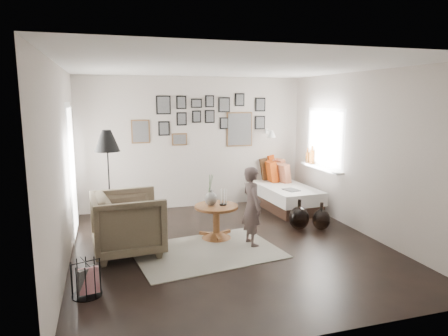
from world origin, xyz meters
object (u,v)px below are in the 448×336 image
object	(u,v)px
demijohn_small	(321,219)
daybed	(279,190)
armchair	(128,223)
magazine_basket	(86,279)
demijohn_large	(299,218)
floor_lamp	(107,145)
pedestal_table	(216,223)
vase	(211,196)
child	(252,206)

from	to	relation	value
demijohn_small	daybed	bearing A→B (deg)	90.44
armchair	magazine_basket	bearing A→B (deg)	150.84
magazine_basket	demijohn_large	size ratio (longest dim) A/B	0.79
daybed	floor_lamp	size ratio (longest dim) A/B	1.25
daybed	demijohn_small	bearing A→B (deg)	-92.79
pedestal_table	demijohn_small	bearing A→B (deg)	-3.13
armchair	magazine_basket	size ratio (longest dim) A/B	2.39
demijohn_small	floor_lamp	bearing A→B (deg)	166.83
demijohn_large	vase	bearing A→B (deg)	-179.93
magazine_basket	child	xyz separation A→B (m)	(2.31, 0.95, 0.40)
vase	child	xyz separation A→B (m)	(0.51, -0.44, -0.09)
pedestal_table	armchair	distance (m)	1.38
daybed	magazine_basket	world-z (taller)	daybed
armchair	floor_lamp	xyz separation A→B (m)	(-0.23, 0.91, 1.02)
pedestal_table	floor_lamp	xyz separation A→B (m)	(-1.58, 0.69, 1.21)
pedestal_table	demijohn_large	xyz separation A→B (m)	(1.45, 0.02, -0.05)
demijohn_large	armchair	bearing A→B (deg)	-175.08
vase	child	world-z (taller)	child
floor_lamp	magazine_basket	xyz separation A→B (m)	(-0.31, -2.06, -1.26)
floor_lamp	demijohn_small	size ratio (longest dim) A/B	3.62
magazine_basket	demijohn_small	xyz separation A→B (m)	(3.68, 1.27, -0.02)
vase	armchair	bearing A→B (deg)	-169.35
magazine_basket	daybed	bearing A→B (deg)	38.59
magazine_basket	demijohn_small	distance (m)	3.89
armchair	demijohn_large	distance (m)	2.82
daybed	armchair	size ratio (longest dim) A/B	2.19
magazine_basket	floor_lamp	bearing A→B (deg)	81.54
armchair	demijohn_small	xyz separation A→B (m)	(3.15, 0.12, -0.26)
daybed	floor_lamp	xyz separation A→B (m)	(-3.36, -0.87, 1.14)
vase	floor_lamp	bearing A→B (deg)	155.86
vase	daybed	size ratio (longest dim) A/B	0.23
armchair	vase	bearing A→B (deg)	-83.60
child	daybed	bearing A→B (deg)	-39.57
vase	magazine_basket	bearing A→B (deg)	-142.44
floor_lamp	demijohn_large	world-z (taller)	floor_lamp
child	vase	bearing A→B (deg)	44.06
floor_lamp	demijohn_small	world-z (taller)	floor_lamp
floor_lamp	demijohn_small	distance (m)	3.69
demijohn_large	daybed	bearing A→B (deg)	77.62
armchair	child	xyz separation A→B (m)	(1.78, -0.20, 0.16)
pedestal_table	magazine_basket	xyz separation A→B (m)	(-1.88, -1.37, -0.05)
daybed	demijohn_large	size ratio (longest dim) A/B	4.12
armchair	child	bearing A→B (deg)	-100.68
armchair	child	world-z (taller)	child
magazine_basket	demijohn_small	world-z (taller)	demijohn_small
magazine_basket	pedestal_table	bearing A→B (deg)	35.97
daybed	demijohn_large	distance (m)	1.58
armchair	magazine_basket	world-z (taller)	armchair
daybed	magazine_basket	bearing A→B (deg)	-144.64
demijohn_large	child	distance (m)	1.18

